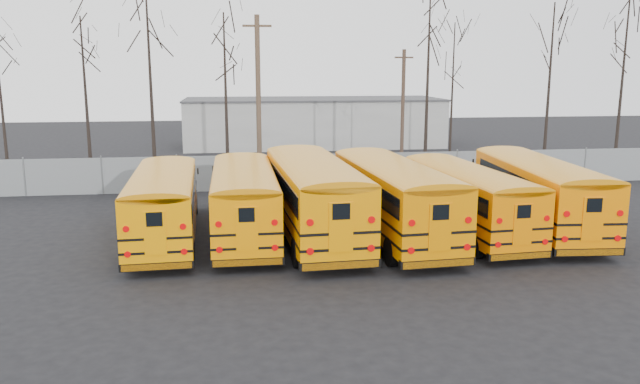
{
  "coord_description": "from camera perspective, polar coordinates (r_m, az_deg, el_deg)",
  "views": [
    {
      "loc": [
        -4.68,
        -22.57,
        6.8
      ],
      "look_at": [
        -1.25,
        3.1,
        1.6
      ],
      "focal_mm": 35.0,
      "sensor_mm": 36.0,
      "label": 1
    }
  ],
  "objects": [
    {
      "name": "tree_6",
      "position": [
        41.29,
        20.17,
        8.6
      ],
      "size": [
        0.26,
        0.26,
        10.62
      ],
      "primitive_type": "cone",
      "color": "black",
      "rests_on": "ground"
    },
    {
      "name": "fence",
      "position": [
        35.36,
        0.1,
        1.91
      ],
      "size": [
        40.0,
        0.04,
        2.0
      ],
      "primitive_type": "cube",
      "color": "gray",
      "rests_on": "ground"
    },
    {
      "name": "tree_2",
      "position": [
        37.72,
        -15.23,
        9.54
      ],
      "size": [
        0.26,
        0.26,
        11.72
      ],
      "primitive_type": "cone",
      "color": "black",
      "rests_on": "ground"
    },
    {
      "name": "ground",
      "position": [
        24.03,
        3.96,
        -5.11
      ],
      "size": [
        120.0,
        120.0,
        0.0
      ],
      "primitive_type": "plane",
      "color": "black",
      "rests_on": "ground"
    },
    {
      "name": "bus_d",
      "position": [
        25.18,
        6.57,
        -0.04
      ],
      "size": [
        3.4,
        11.49,
        3.17
      ],
      "rotation": [
        0.0,
        0.0,
        0.07
      ],
      "color": "black",
      "rests_on": "ground"
    },
    {
      "name": "bus_c",
      "position": [
        24.97,
        -0.67,
        0.1
      ],
      "size": [
        3.32,
        11.87,
        3.29
      ],
      "rotation": [
        0.0,
        0.0,
        0.05
      ],
      "color": "black",
      "rests_on": "ground"
    },
    {
      "name": "tree_7",
      "position": [
        43.43,
        25.87,
        8.72
      ],
      "size": [
        0.26,
        0.26,
        11.31
      ],
      "primitive_type": "cone",
      "color": "black",
      "rests_on": "ground"
    },
    {
      "name": "tree_0",
      "position": [
        40.2,
        -27.1,
        7.15
      ],
      "size": [
        0.26,
        0.26,
        9.43
      ],
      "primitive_type": "cone",
      "color": "black",
      "rests_on": "ground"
    },
    {
      "name": "tree_3",
      "position": [
        36.65,
        -8.59,
        8.27
      ],
      "size": [
        0.26,
        0.26,
        9.82
      ],
      "primitive_type": "cone",
      "color": "black",
      "rests_on": "ground"
    },
    {
      "name": "distant_building",
      "position": [
        55.18,
        -0.63,
        6.36
      ],
      "size": [
        22.0,
        8.0,
        4.0
      ],
      "primitive_type": "cube",
      "color": "#B7B6B1",
      "rests_on": "ground"
    },
    {
      "name": "bus_e",
      "position": [
        26.24,
        13.15,
        -0.19
      ],
      "size": [
        3.13,
        10.43,
        2.88
      ],
      "rotation": [
        0.0,
        0.0,
        0.08
      ],
      "color": "black",
      "rests_on": "ground"
    },
    {
      "name": "tree_1",
      "position": [
        40.52,
        -20.61,
        7.93
      ],
      "size": [
        0.26,
        0.26,
        9.76
      ],
      "primitive_type": "cone",
      "color": "black",
      "rests_on": "ground"
    },
    {
      "name": "bus_b",
      "position": [
        25.18,
        -6.98,
        -0.32
      ],
      "size": [
        2.52,
        10.66,
        2.98
      ],
      "rotation": [
        0.0,
        0.0,
        0.01
      ],
      "color": "black",
      "rests_on": "ground"
    },
    {
      "name": "tree_5",
      "position": [
        40.72,
        11.97,
        8.23
      ],
      "size": [
        0.26,
        0.26,
        9.51
      ],
      "primitive_type": "cone",
      "color": "black",
      "rests_on": "ground"
    },
    {
      "name": "tree_4",
      "position": [
        37.83,
        9.78,
        9.2
      ],
      "size": [
        0.26,
        0.26,
        10.97
      ],
      "primitive_type": "cone",
      "color": "black",
      "rests_on": "ground"
    },
    {
      "name": "bus_f",
      "position": [
        27.82,
        19.16,
        0.39
      ],
      "size": [
        3.31,
        11.2,
        3.09
      ],
      "rotation": [
        0.0,
        0.0,
        -0.07
      ],
      "color": "black",
      "rests_on": "ground"
    },
    {
      "name": "utility_pole_left",
      "position": [
        38.96,
        -5.66,
        8.77
      ],
      "size": [
        1.76,
        0.31,
        9.9
      ],
      "rotation": [
        0.0,
        0.0,
        -0.01
      ],
      "color": "brown",
      "rests_on": "ground"
    },
    {
      "name": "utility_pole_right",
      "position": [
        42.74,
        7.57,
        7.62
      ],
      "size": [
        1.38,
        0.53,
        7.96
      ],
      "rotation": [
        0.0,
        0.0,
        0.31
      ],
      "color": "#463327",
      "rests_on": "ground"
    },
    {
      "name": "bus_a",
      "position": [
        25.22,
        -14.08,
        -0.66
      ],
      "size": [
        2.86,
        10.47,
        2.9
      ],
      "rotation": [
        0.0,
        0.0,
        0.05
      ],
      "color": "black",
      "rests_on": "ground"
    }
  ]
}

